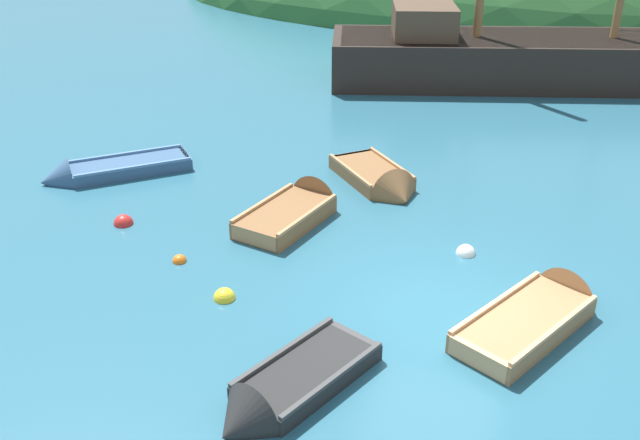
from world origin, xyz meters
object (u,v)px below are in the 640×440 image
object	(u,v)px
rowboat_outer_right	(105,173)
sailing_ship	(530,66)
buoy_yellow	(224,298)
buoy_orange	(180,261)
rowboat_outer_left	(298,211)
buoy_red	(124,224)
rowboat_center	(381,183)
rowboat_far	(285,393)
buoy_white	(466,254)
rowboat_near_dock	(541,314)

from	to	relation	value
rowboat_outer_right	sailing_ship	bearing A→B (deg)	-170.60
buoy_yellow	buoy_orange	world-z (taller)	buoy_yellow
rowboat_outer_left	buoy_yellow	bearing A→B (deg)	-168.78
rowboat_outer_left	buoy_red	size ratio (longest dim) A/B	7.22
rowboat_outer_right	buoy_orange	xyz separation A→B (m)	(4.14, -3.12, -0.09)
rowboat_center	rowboat_far	bearing A→B (deg)	-39.36
rowboat_outer_right	buoy_orange	distance (m)	5.18
buoy_yellow	buoy_red	distance (m)	4.02
rowboat_outer_left	buoy_red	bearing A→B (deg)	127.34
sailing_ship	rowboat_center	distance (m)	11.45
rowboat_outer_left	buoy_white	distance (m)	3.93
buoy_red	buoy_orange	world-z (taller)	buoy_red
sailing_ship	buoy_orange	distance (m)	17.02
rowboat_near_dock	buoy_orange	distance (m)	7.03
rowboat_far	rowboat_outer_left	distance (m)	6.15
rowboat_outer_right	buoy_yellow	size ratio (longest dim) A/B	8.41
sailing_ship	rowboat_outer_left	world-z (taller)	sailing_ship
rowboat_outer_right	rowboat_center	size ratio (longest dim) A/B	1.17
buoy_yellow	buoy_orange	bearing A→B (deg)	149.74
rowboat_center	buoy_orange	bearing A→B (deg)	-74.24
rowboat_far	rowboat_center	size ratio (longest dim) A/B	1.06
rowboat_center	buoy_orange	world-z (taller)	rowboat_center
sailing_ship	buoy_yellow	world-z (taller)	sailing_ship
sailing_ship	buoy_red	xyz separation A→B (m)	(-7.05, -15.27, -0.61)
rowboat_outer_right	buoy_yellow	xyz separation A→B (m)	(5.64, -3.99, -0.09)
rowboat_near_dock	rowboat_outer_left	world-z (taller)	rowboat_outer_left
rowboat_far	buoy_red	size ratio (longest dim) A/B	7.16
rowboat_far	buoy_yellow	distance (m)	2.98
rowboat_near_dock	rowboat_far	distance (m)	4.85
rowboat_outer_left	buoy_red	world-z (taller)	rowboat_outer_left
rowboat_near_dock	rowboat_center	bearing A→B (deg)	68.30
sailing_ship	buoy_orange	size ratio (longest dim) A/B	59.10
buoy_yellow	rowboat_near_dock	bearing A→B (deg)	14.52
buoy_orange	rowboat_center	bearing A→B (deg)	61.80
rowboat_far	buoy_orange	distance (m)	4.68
sailing_ship	rowboat_outer_left	distance (m)	13.94
buoy_white	rowboat_far	bearing A→B (deg)	-107.39
rowboat_near_dock	buoy_yellow	xyz separation A→B (m)	(-5.51, -1.43, -0.12)
rowboat_center	buoy_white	bearing A→B (deg)	-0.87
buoy_red	buoy_yellow	bearing A→B (deg)	-27.62
rowboat_near_dock	rowboat_far	xyz separation A→B (m)	(-3.37, -3.50, -0.04)
rowboat_far	rowboat_near_dock	bearing A→B (deg)	155.94
sailing_ship	buoy_white	world-z (taller)	sailing_ship
rowboat_far	sailing_ship	bearing A→B (deg)	-164.16
rowboat_center	buoy_red	bearing A→B (deg)	-95.62
rowboat_near_dock	buoy_yellow	distance (m)	5.69
rowboat_center	buoy_yellow	world-z (taller)	rowboat_center
rowboat_outer_right	buoy_white	bearing A→B (deg)	130.07
rowboat_outer_right	rowboat_far	world-z (taller)	rowboat_outer_right
buoy_red	buoy_white	size ratio (longest dim) A/B	1.09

